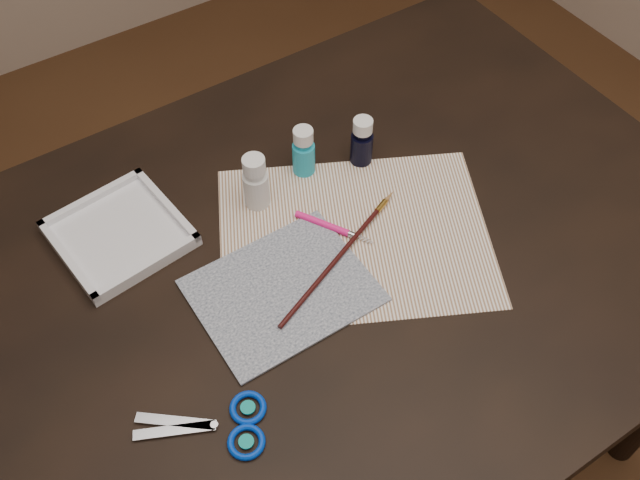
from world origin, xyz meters
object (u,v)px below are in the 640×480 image
paint_bottle_navy (362,141)px  scissors (201,431)px  paint_bottle_white (256,182)px  canvas (283,290)px  paint_bottle_cyan (304,151)px  paper (354,235)px  palette_tray (119,233)px

paint_bottle_navy → scissors: paint_bottle_navy is taller
scissors → paint_bottle_white: bearing=-105.5°
paint_bottle_white → scissors: 0.40m
canvas → paint_bottle_cyan: 0.25m
paper → paint_bottle_cyan: bearing=86.9°
scissors → palette_tray: palette_tray is taller
paper → scissors: 0.38m
paint_bottle_white → paint_bottle_navy: (0.20, -0.01, -0.00)m
paint_bottle_cyan → scissors: paint_bottle_cyan is taller
canvas → scissors: 0.24m
scissors → palette_tray: size_ratio=1.03×
paint_bottle_navy → paint_bottle_cyan: bearing=160.6°
paper → paint_bottle_navy: 0.17m
paint_bottle_navy → paper: bearing=-128.5°
paint_bottle_cyan → scissors: 0.48m
paint_bottle_cyan → paint_bottle_white: bearing=-169.1°
canvas → scissors: bearing=-147.3°
paint_bottle_navy → paint_bottle_white: bearing=176.1°
palette_tray → paint_bottle_navy: bearing=-9.3°
paint_bottle_cyan → canvas: bearing=-129.6°
paint_bottle_cyan → scissors: size_ratio=0.48×
paper → palette_tray: size_ratio=2.28×
paint_bottle_navy → palette_tray: (-0.41, 0.07, -0.03)m
paint_bottle_cyan → paint_bottle_navy: 0.10m
canvas → paint_bottle_white: bearing=71.8°
canvas → scissors: size_ratio=1.32×
paint_bottle_white → paper: bearing=-56.9°
paint_bottle_cyan → palette_tray: size_ratio=0.50×
paper → paint_bottle_navy: paint_bottle_navy is taller
paint_bottle_navy → scissors: size_ratio=0.48×
paint_bottle_cyan → palette_tray: 0.32m
paper → canvas: 0.15m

